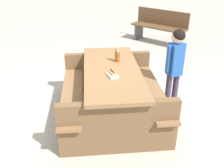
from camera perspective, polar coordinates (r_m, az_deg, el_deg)
name	(u,v)px	position (r m, az deg, el deg)	size (l,w,h in m)	color
ground_plane	(112,115)	(3.83, 0.00, -7.00)	(30.00, 30.00, 0.00)	#B7B2A8
picnic_table	(112,89)	(3.60, 0.00, -1.14)	(2.14, 1.88, 0.75)	olive
soda_bottle	(117,55)	(3.69, 1.21, 6.51)	(0.07, 0.07, 0.22)	brown
hotdog_tray	(112,74)	(3.26, 0.10, 2.25)	(0.18, 0.11, 0.08)	white
child_in_coat	(175,60)	(3.78, 14.02, 5.29)	(0.20, 0.31, 1.24)	#3F334C
park_bench_near	(160,26)	(7.03, 10.63, 12.70)	(1.51, 1.07, 0.85)	brown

